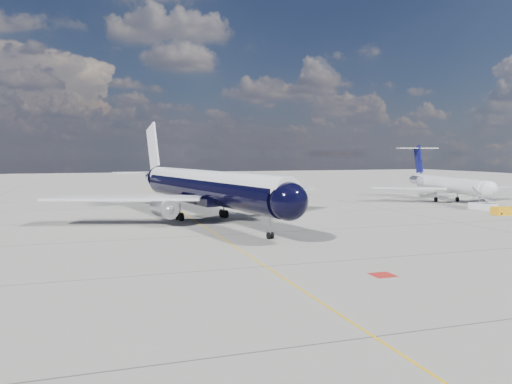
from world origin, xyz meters
TOP-DOWN VIEW (x-y plane):
  - ground at (0.00, 30.00)m, footprint 320.00×320.00m
  - taxiway_centerline at (0.00, 25.00)m, footprint 0.16×160.00m
  - red_marking at (6.80, -10.00)m, footprint 1.60×1.60m
  - main_airliner at (1.19, 22.79)m, footprint 37.58×46.28m
  - regional_jet at (46.71, 33.41)m, footprint 25.43×29.63m
  - boarding_stair at (43.48, 20.63)m, footprint 2.90×3.49m
  - service_tug at (41.08, 14.30)m, footprint 2.97×1.84m

SIDE VIEW (x-z plane):
  - ground at x=0.00m, z-range 0.00..0.00m
  - taxiway_centerline at x=0.00m, z-range 0.00..0.01m
  - red_marking at x=6.80m, z-range 0.00..0.01m
  - service_tug at x=41.08m, z-range -0.01..1.11m
  - boarding_stair at x=43.48m, z-range -1.14..2.47m
  - regional_jet at x=46.71m, z-range -1.86..8.24m
  - main_airliner at x=1.19m, z-range -2.55..10.89m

